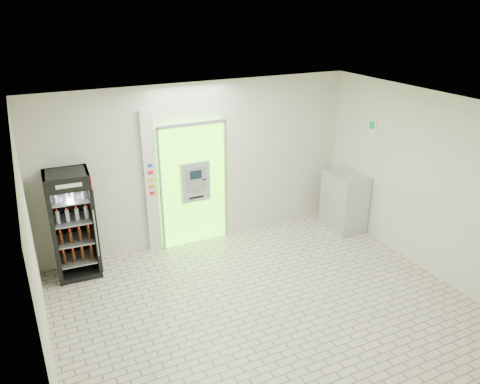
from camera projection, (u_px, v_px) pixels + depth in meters
ground at (264, 306)px, 7.10m from camera, size 6.00×6.00×0.00m
room_shell at (267, 194)px, 6.39m from camera, size 6.00×6.00×6.00m
atm_assembly at (193, 184)px, 8.58m from camera, size 1.30×0.24×2.33m
pillar at (151, 183)px, 8.25m from camera, size 0.22×0.11×2.60m
beverage_cooler at (73, 226)px, 7.64m from camera, size 0.72×0.67×1.82m
steel_cabinet at (344, 201)px, 9.34m from camera, size 0.61×0.88×1.15m
exit_sign at (372, 127)px, 8.65m from camera, size 0.02×0.22×0.26m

